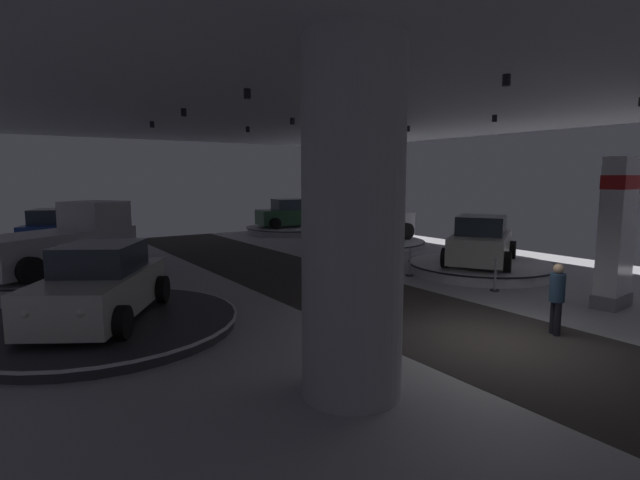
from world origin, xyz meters
The scene contains 19 objects.
ground centered at (0.00, 0.00, -0.02)m, with size 24.00×44.00×0.06m.
ceiling_with_spotlights centered at (0.00, 0.00, 5.55)m, with size 24.00×44.00×0.39m.
column_left centered at (-4.04, -0.25, 2.75)m, with size 1.59×1.59×5.50m.
brand_sign_pylon centered at (4.94, 0.02, 2.05)m, with size 1.33×0.78×3.97m.
display_platform_mid_right centered at (5.81, 4.94, 0.20)m, with size 5.15×5.15×0.37m.
display_car_mid_right centered at (5.78, 4.92, 1.14)m, with size 4.52×3.74×1.71m.
display_platform_deep_left centered at (-6.41, 19.57, 0.15)m, with size 5.09×5.09×0.26m.
display_car_deep_left centered at (-6.42, 19.54, 1.02)m, with size 3.35×4.57×1.71m.
display_platform_mid_left centered at (-6.78, 5.52, 0.14)m, with size 6.11×6.11×0.25m.
display_car_mid_left centered at (-6.76, 5.55, 1.02)m, with size 3.73×4.52×1.71m.
display_platform_far_left centered at (-6.96, 12.52, 0.14)m, with size 5.68×5.68×0.24m.
pickup_truck_far_left centered at (-6.70, 12.70, 1.18)m, with size 5.57×4.72×2.30m.
display_platform_deep_right centered at (6.60, 19.64, 0.21)m, with size 5.60×5.60×0.38m.
display_car_deep_right centered at (6.57, 19.65, 1.14)m, with size 4.44×2.76×1.71m.
display_platform_far_right centered at (6.97, 12.92, 0.13)m, with size 6.00×6.00×0.24m.
pickup_truck_far_right centered at (6.65, 12.88, 1.17)m, with size 5.49×3.11×2.30m.
visitor_walking_near centered at (1.45, -0.45, 0.91)m, with size 0.32×0.32×1.59m.
stanchion_a centered at (3.30, 5.96, 0.37)m, with size 0.28×0.28×1.01m.
stanchion_b centered at (3.87, 2.88, 0.37)m, with size 0.28×0.28×1.01m.
Camera 1 is at (-8.60, -6.13, 3.46)m, focal length 27.21 mm.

